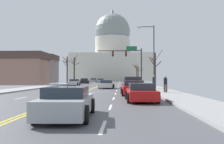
{
  "coord_description": "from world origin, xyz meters",
  "views": [
    {
      "loc": [
        4.09,
        -26.71,
        1.58
      ],
      "look_at": [
        1.59,
        37.08,
        2.92
      ],
      "focal_mm": 39.36,
      "sensor_mm": 36.0,
      "label": 1
    }
  ],
  "objects_px": {
    "sedan_oncoming_01": "(84,81)",
    "sedan_oncoming_00": "(74,82)",
    "pickup_truck_near_02": "(133,85)",
    "sedan_near_03": "(133,88)",
    "pedestrian_01": "(154,81)",
    "pedestrian_00": "(165,83)",
    "sedan_oncoming_03": "(93,80)",
    "sedan_near_01": "(107,84)",
    "sedan_near_04": "(141,93)",
    "sedan_oncoming_02": "(101,81)",
    "street_lamp_right": "(152,51)",
    "sedan_near_00": "(129,83)",
    "signal_gantry": "(129,58)",
    "sedan_near_05": "(67,103)"
  },
  "relations": [
    {
      "from": "pedestrian_01",
      "to": "sedan_near_05",
      "type": "bearing_deg",
      "value": -106.25
    },
    {
      "from": "sedan_oncoming_01",
      "to": "sedan_oncoming_02",
      "type": "height_order",
      "value": "sedan_oncoming_01"
    },
    {
      "from": "signal_gantry",
      "to": "sedan_oncoming_01",
      "type": "bearing_deg",
      "value": 122.24
    },
    {
      "from": "sedan_near_00",
      "to": "pickup_truck_near_02",
      "type": "relative_size",
      "value": 0.74
    },
    {
      "from": "sedan_oncoming_01",
      "to": "sedan_oncoming_00",
      "type": "bearing_deg",
      "value": -90.39
    },
    {
      "from": "sedan_near_04",
      "to": "sedan_oncoming_00",
      "type": "xyz_separation_m",
      "value": [
        -10.58,
        31.46,
        0.01
      ]
    },
    {
      "from": "sedan_near_01",
      "to": "sedan_oncoming_00",
      "type": "height_order",
      "value": "sedan_oncoming_00"
    },
    {
      "from": "sedan_near_03",
      "to": "pedestrian_01",
      "type": "xyz_separation_m",
      "value": [
        2.99,
        8.63,
        0.46
      ]
    },
    {
      "from": "pickup_truck_near_02",
      "to": "signal_gantry",
      "type": "bearing_deg",
      "value": 89.74
    },
    {
      "from": "pedestrian_01",
      "to": "sedan_oncoming_02",
      "type": "bearing_deg",
      "value": 104.03
    },
    {
      "from": "pickup_truck_near_02",
      "to": "sedan_oncoming_00",
      "type": "relative_size",
      "value": 1.36
    },
    {
      "from": "sedan_near_04",
      "to": "pedestrian_01",
      "type": "xyz_separation_m",
      "value": [
        2.68,
        14.17,
        0.49
      ]
    },
    {
      "from": "sedan_oncoming_03",
      "to": "pedestrian_00",
      "type": "xyz_separation_m",
      "value": [
        13.38,
        -56.29,
        0.43
      ]
    },
    {
      "from": "sedan_near_01",
      "to": "sedan_near_03",
      "type": "relative_size",
      "value": 1.0
    },
    {
      "from": "sedan_near_00",
      "to": "sedan_oncoming_00",
      "type": "bearing_deg",
      "value": 146.05
    },
    {
      "from": "sedan_near_03",
      "to": "pedestrian_01",
      "type": "bearing_deg",
      "value": 70.86
    },
    {
      "from": "sedan_oncoming_00",
      "to": "pedestrian_00",
      "type": "height_order",
      "value": "pedestrian_00"
    },
    {
      "from": "sedan_near_00",
      "to": "pedestrian_01",
      "type": "height_order",
      "value": "pedestrian_01"
    },
    {
      "from": "sedan_oncoming_01",
      "to": "sedan_oncoming_02",
      "type": "distance_m",
      "value": 10.56
    },
    {
      "from": "sedan_oncoming_01",
      "to": "sedan_oncoming_02",
      "type": "bearing_deg",
      "value": 72.46
    },
    {
      "from": "sedan_oncoming_02",
      "to": "pedestrian_01",
      "type": "relative_size",
      "value": 2.86
    },
    {
      "from": "sedan_near_05",
      "to": "sedan_near_03",
      "type": "bearing_deg",
      "value": 75.84
    },
    {
      "from": "street_lamp_right",
      "to": "pickup_truck_near_02",
      "type": "height_order",
      "value": "street_lamp_right"
    },
    {
      "from": "pickup_truck_near_02",
      "to": "pedestrian_00",
      "type": "xyz_separation_m",
      "value": [
        2.94,
        -4.12,
        0.27
      ]
    },
    {
      "from": "sedan_oncoming_03",
      "to": "pedestrian_01",
      "type": "bearing_deg",
      "value": -75.12
    },
    {
      "from": "sedan_oncoming_03",
      "to": "sedan_near_03",
      "type": "bearing_deg",
      "value": -80.08
    },
    {
      "from": "sedan_near_01",
      "to": "sedan_near_03",
      "type": "height_order",
      "value": "sedan_near_03"
    },
    {
      "from": "signal_gantry",
      "to": "sedan_near_05",
      "type": "xyz_separation_m",
      "value": [
        -3.44,
        -34.1,
        -4.5
      ]
    },
    {
      "from": "sedan_near_05",
      "to": "sedan_oncoming_02",
      "type": "height_order",
      "value": "sedan_near_05"
    },
    {
      "from": "sedan_near_04",
      "to": "sedan_oncoming_00",
      "type": "distance_m",
      "value": 33.2
    },
    {
      "from": "signal_gantry",
      "to": "pedestrian_01",
      "type": "bearing_deg",
      "value": -78.67
    },
    {
      "from": "street_lamp_right",
      "to": "pickup_truck_near_02",
      "type": "relative_size",
      "value": 1.38
    },
    {
      "from": "sedan_near_00",
      "to": "sedan_oncoming_01",
      "type": "relative_size",
      "value": 1.01
    },
    {
      "from": "sedan_near_04",
      "to": "sedan_near_05",
      "type": "xyz_separation_m",
      "value": [
        -3.41,
        -6.72,
        0.02
      ]
    },
    {
      "from": "sedan_near_01",
      "to": "sedan_oncoming_00",
      "type": "xyz_separation_m",
      "value": [
        -7.21,
        13.16,
        0.02
      ]
    },
    {
      "from": "street_lamp_right",
      "to": "sedan_near_04",
      "type": "distance_m",
      "value": 15.83
    },
    {
      "from": "sedan_oncoming_03",
      "to": "street_lamp_right",
      "type": "bearing_deg",
      "value": -75.01
    },
    {
      "from": "sedan_oncoming_01",
      "to": "pedestrian_01",
      "type": "relative_size",
      "value": 2.56
    },
    {
      "from": "sedan_near_01",
      "to": "pickup_truck_near_02",
      "type": "height_order",
      "value": "pickup_truck_near_02"
    },
    {
      "from": "sedan_oncoming_02",
      "to": "pedestrian_00",
      "type": "relative_size",
      "value": 3.0
    },
    {
      "from": "street_lamp_right",
      "to": "pedestrian_00",
      "type": "xyz_separation_m",
      "value": [
        0.35,
        -7.62,
        -3.85
      ]
    },
    {
      "from": "sedan_near_03",
      "to": "sedan_near_05",
      "type": "height_order",
      "value": "sedan_near_03"
    },
    {
      "from": "street_lamp_right",
      "to": "sedan_near_00",
      "type": "height_order",
      "value": "street_lamp_right"
    },
    {
      "from": "sedan_near_05",
      "to": "sedan_oncoming_02",
      "type": "bearing_deg",
      "value": 93.67
    },
    {
      "from": "signal_gantry",
      "to": "sedan_near_00",
      "type": "bearing_deg",
      "value": -90.33
    },
    {
      "from": "sedan_near_00",
      "to": "sedan_near_03",
      "type": "height_order",
      "value": "sedan_near_03"
    },
    {
      "from": "sedan_oncoming_01",
      "to": "pickup_truck_near_02",
      "type": "bearing_deg",
      "value": -72.19
    },
    {
      "from": "pickup_truck_near_02",
      "to": "pedestrian_01",
      "type": "height_order",
      "value": "pedestrian_01"
    },
    {
      "from": "signal_gantry",
      "to": "pedestrian_01",
      "type": "relative_size",
      "value": 4.77
    },
    {
      "from": "sedan_oncoming_00",
      "to": "sedan_oncoming_03",
      "type": "height_order",
      "value": "sedan_oncoming_03"
    }
  ]
}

